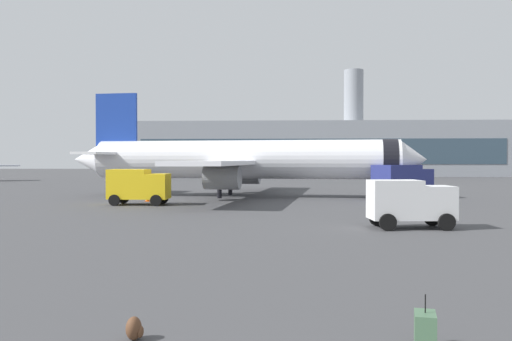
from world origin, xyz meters
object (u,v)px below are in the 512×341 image
at_px(airplane_at_gate, 242,160).
at_px(cargo_van, 410,201).
at_px(service_truck, 138,185).
at_px(fuel_truck, 402,180).
at_px(safety_cone_mid, 148,197).
at_px(traveller_backpack, 134,329).
at_px(safety_cone_near, 432,207).
at_px(rolling_suitcase, 425,331).

bearing_deg(airplane_at_gate, cargo_van, -65.52).
bearing_deg(service_truck, cargo_van, -36.72).
xyz_separation_m(fuel_truck, safety_cone_mid, (-22.96, -3.85, -1.37)).
bearing_deg(traveller_backpack, cargo_van, 61.64).
xyz_separation_m(service_truck, safety_cone_near, (22.37, -4.55, -1.29)).
distance_m(fuel_truck, safety_cone_mid, 23.32).
xyz_separation_m(airplane_at_gate, traveller_backpack, (1.00, -42.00, -3.42)).
height_order(service_truck, safety_cone_near, service_truck).
height_order(safety_cone_near, safety_cone_mid, safety_cone_mid).
distance_m(fuel_truck, rolling_suitcase, 40.52).
distance_m(rolling_suitcase, traveller_backpack, 5.80).
bearing_deg(cargo_van, service_truck, 143.28).
xyz_separation_m(cargo_van, rolling_suitcase, (-4.04, -18.54, -1.06)).
height_order(airplane_at_gate, rolling_suitcase, airplane_at_gate).
distance_m(service_truck, cargo_van, 23.19).
xyz_separation_m(cargo_van, traveller_backpack, (-9.83, -18.21, -1.22)).
distance_m(cargo_van, rolling_suitcase, 19.00).
height_order(service_truck, traveller_backpack, service_truck).
bearing_deg(rolling_suitcase, traveller_backpack, 176.76).
distance_m(fuel_truck, cargo_van, 21.53).
relative_size(fuel_truck, traveller_backpack, 12.97).
xyz_separation_m(fuel_truck, cargo_van, (-4.26, -21.10, -0.32)).
distance_m(service_truck, safety_cone_mid, 3.60).
relative_size(airplane_at_gate, safety_cone_mid, 43.49).
height_order(safety_cone_near, rolling_suitcase, rolling_suitcase).
xyz_separation_m(safety_cone_near, traveller_backpack, (-13.61, -27.53, -0.08)).
height_order(cargo_van, rolling_suitcase, cargo_van).
relative_size(airplane_at_gate, rolling_suitcase, 32.52).
bearing_deg(service_truck, airplane_at_gate, 51.99).
height_order(airplane_at_gate, safety_cone_mid, airplane_at_gate).
bearing_deg(fuel_truck, safety_cone_near, -92.34).
distance_m(safety_cone_near, rolling_suitcase, 28.93).
bearing_deg(airplane_at_gate, traveller_backpack, -88.63).
height_order(fuel_truck, cargo_van, fuel_truck).
xyz_separation_m(service_truck, safety_cone_mid, (-0.11, 3.39, -1.20)).
distance_m(safety_cone_mid, traveller_backpack, 36.56).
bearing_deg(traveller_backpack, safety_cone_near, 63.69).
height_order(safety_cone_mid, traveller_backpack, safety_cone_mid).
bearing_deg(fuel_truck, airplane_at_gate, 169.90).
relative_size(safety_cone_mid, rolling_suitcase, 0.75).
bearing_deg(service_truck, safety_cone_mid, 91.89).
relative_size(airplane_at_gate, service_truck, 7.40).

